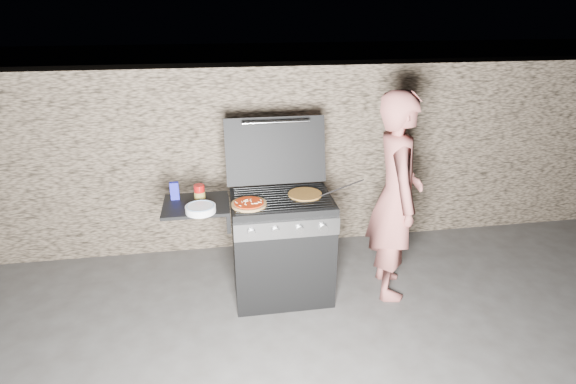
{
  "coord_description": "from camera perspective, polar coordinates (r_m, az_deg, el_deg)",
  "views": [
    {
      "loc": [
        -0.46,
        -3.22,
        2.34
      ],
      "look_at": [
        0.05,
        0.0,
        0.95
      ],
      "focal_mm": 28.0,
      "sensor_mm": 36.0,
      "label": 1
    }
  ],
  "objects": [
    {
      "name": "person",
      "position": [
        3.75,
        13.52,
        -0.65
      ],
      "size": [
        0.51,
        0.69,
        1.74
      ],
      "primitive_type": "imported",
      "rotation": [
        0.0,
        0.0,
        1.41
      ],
      "color": "#AE5E56",
      "rests_on": "ground"
    },
    {
      "name": "ground",
      "position": [
        4.0,
        -0.72,
        -12.65
      ],
      "size": [
        50.0,
        50.0,
        0.0
      ],
      "primitive_type": "plane",
      "color": "#3C3834"
    },
    {
      "name": "gas_grill",
      "position": [
        3.73,
        -4.59,
        -7.28
      ],
      "size": [
        1.34,
        0.79,
        0.91
      ],
      "primitive_type": null,
      "color": "black",
      "rests_on": "ground"
    },
    {
      "name": "blue_carton",
      "position": [
        3.61,
        -14.2,
        0.14
      ],
      "size": [
        0.07,
        0.04,
        0.14
      ],
      "primitive_type": "cube",
      "rotation": [
        0.0,
        0.0,
        0.03
      ],
      "color": "#1A1D9C",
      "rests_on": "gas_grill"
    },
    {
      "name": "tongs",
      "position": [
        3.63,
        6.83,
        0.47
      ],
      "size": [
        0.4,
        0.13,
        0.08
      ],
      "primitive_type": "cylinder",
      "rotation": [
        0.0,
        1.4,
        0.28
      ],
      "color": "black",
      "rests_on": "gas_grill"
    },
    {
      "name": "stone_wall",
      "position": [
        4.53,
        -2.73,
        4.54
      ],
      "size": [
        8.0,
        0.35,
        1.8
      ],
      "primitive_type": "cube",
      "color": "#9E856A",
      "rests_on": "ground"
    },
    {
      "name": "plate_stack",
      "position": [
        3.37,
        -11.04,
        -2.12
      ],
      "size": [
        0.24,
        0.24,
        0.05
      ],
      "primitive_type": "cylinder",
      "rotation": [
        0.0,
        0.0,
        -0.09
      ],
      "color": "white",
      "rests_on": "gas_grill"
    },
    {
      "name": "sauce_jar",
      "position": [
        3.56,
        -11.18,
        -0.07
      ],
      "size": [
        0.1,
        0.1,
        0.13
      ],
      "primitive_type": "cylinder",
      "rotation": [
        0.0,
        0.0,
        -0.21
      ],
      "color": "#930C0A",
      "rests_on": "gas_grill"
    },
    {
      "name": "pizza_topped",
      "position": [
        3.41,
        -4.98,
        -1.47
      ],
      "size": [
        0.32,
        0.32,
        0.03
      ],
      "primitive_type": null,
      "rotation": [
        0.0,
        0.0,
        -0.21
      ],
      "color": "#DF9E5B",
      "rests_on": "gas_grill"
    },
    {
      "name": "pizza_plain",
      "position": [
        3.58,
        2.17,
        -0.28
      ],
      "size": [
        0.29,
        0.29,
        0.01
      ],
      "primitive_type": "cylinder",
      "rotation": [
        0.0,
        0.0,
        -0.06
      ],
      "color": "gold",
      "rests_on": "gas_grill"
    }
  ]
}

